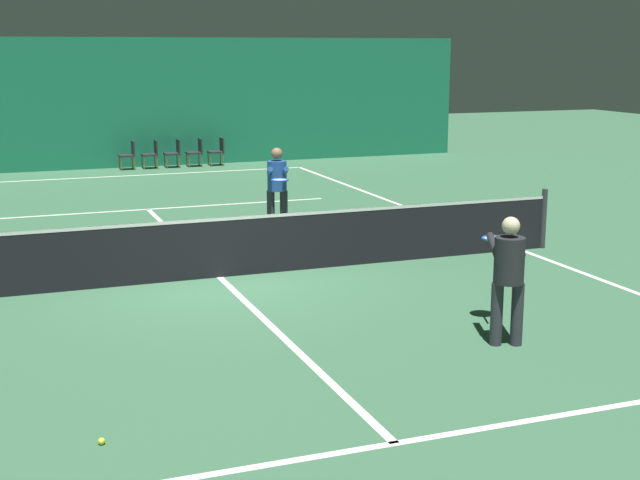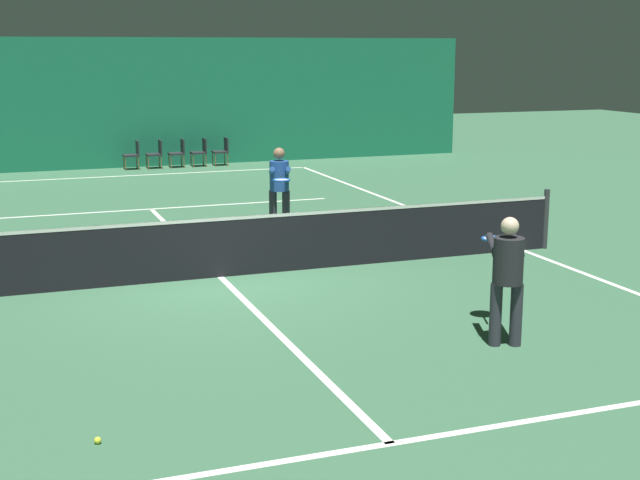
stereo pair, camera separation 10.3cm
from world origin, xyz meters
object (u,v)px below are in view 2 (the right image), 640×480
object	(u,v)px
tennis_ball	(98,440)
courtside_chair_4	(222,149)
player_far	(279,183)
tennis_net	(220,245)
courtside_chair_3	(201,150)
courtside_chair_1	(156,152)
courtside_chair_2	(179,151)
player_near	(507,271)
courtside_chair_0	(133,153)

from	to	relation	value
tennis_ball	courtside_chair_4	bearing A→B (deg)	72.65
player_far	tennis_ball	world-z (taller)	player_far
tennis_net	courtside_chair_4	world-z (taller)	tennis_net
courtside_chair_3	tennis_ball	size ratio (longest dim) A/B	12.73
tennis_ball	tennis_net	bearing A→B (deg)	65.48
tennis_net	courtside_chair_4	xyz separation A→B (m)	(3.34, 13.20, -0.03)
courtside_chair_1	courtside_chair_4	xyz separation A→B (m)	(2.01, 0.00, 0.00)
player_far	courtside_chair_3	xyz separation A→B (m)	(0.71, 10.13, -0.47)
courtside_chair_1	courtside_chair_4	bearing A→B (deg)	90.00
courtside_chair_1	courtside_chair_2	distance (m)	0.67
player_near	courtside_chair_0	size ratio (longest dim) A/B	1.88
player_far	player_near	bearing A→B (deg)	18.86
tennis_net	player_far	size ratio (longest dim) A/B	7.33
tennis_ball	player_far	bearing A→B (deg)	62.50
courtside_chair_2	tennis_ball	bearing A→B (deg)	-13.52
courtside_chair_0	courtside_chair_2	xyz separation A→B (m)	(1.34, 0.00, 0.00)
courtside_chair_3	tennis_net	bearing A→B (deg)	-11.41
player_far	courtside_chair_0	distance (m)	10.23
player_near	courtside_chair_3	distance (m)	17.54
player_near	player_far	distance (m)	7.42
tennis_net	player_far	xyz separation A→B (m)	(1.95, 3.07, 0.44)
player_far	courtside_chair_4	xyz separation A→B (m)	(1.38, 10.13, -0.47)
courtside_chair_1	tennis_net	bearing A→B (deg)	-5.72
player_far	tennis_ball	size ratio (longest dim) A/B	24.81
tennis_net	player_far	world-z (taller)	player_far
courtside_chair_4	tennis_ball	xyz separation A→B (m)	(-5.84, -18.69, -0.45)
tennis_net	player_far	distance (m)	3.67
player_near	courtside_chair_2	bearing A→B (deg)	22.31
courtside_chair_1	tennis_ball	world-z (taller)	courtside_chair_1
player_far	courtside_chair_2	distance (m)	10.14
courtside_chair_2	courtside_chair_0	bearing A→B (deg)	-90.00
courtside_chair_0	player_near	bearing A→B (deg)	5.88
player_far	tennis_ball	bearing A→B (deg)	-12.52
tennis_ball	courtside_chair_0	bearing A→B (deg)	80.43
courtside_chair_1	courtside_chair_3	size ratio (longest dim) A/B	1.00
tennis_net	courtside_chair_0	distance (m)	13.22
player_far	tennis_net	bearing A→B (deg)	-17.45
courtside_chair_3	tennis_ball	world-z (taller)	courtside_chair_3
player_near	courtside_chair_1	world-z (taller)	player_near
courtside_chair_0	courtside_chair_1	distance (m)	0.67
courtside_chair_4	tennis_ball	bearing A→B (deg)	-17.35
courtside_chair_1	courtside_chair_2	xyz separation A→B (m)	(0.67, 0.00, 0.00)
courtside_chair_1	courtside_chair_2	bearing A→B (deg)	90.00
player_near	courtside_chair_1	size ratio (longest dim) A/B	1.88
courtside_chair_1	courtside_chair_0	bearing A→B (deg)	-90.00
courtside_chair_0	courtside_chair_1	size ratio (longest dim) A/B	1.00
tennis_net	courtside_chair_3	size ratio (longest dim) A/B	14.29
courtside_chair_1	tennis_ball	xyz separation A→B (m)	(-3.82, -18.69, -0.45)
courtside_chair_0	tennis_net	bearing A→B (deg)	-2.82
player_near	courtside_chair_1	distance (m)	17.58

